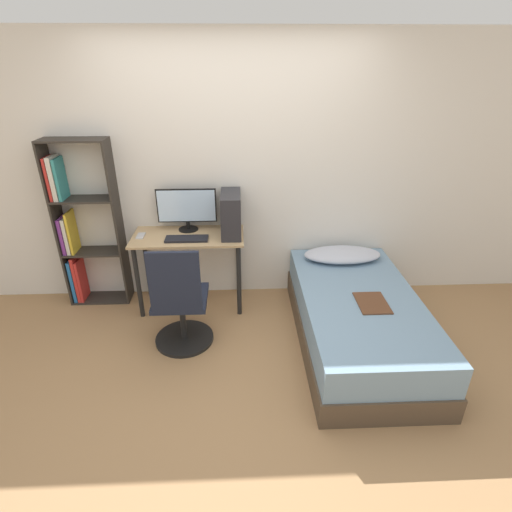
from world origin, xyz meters
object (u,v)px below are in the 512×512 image
at_px(keyboard, 187,239).
at_px(pc_tower, 231,214).
at_px(bookshelf, 79,230).
at_px(office_chair, 181,309).
at_px(bed, 357,319).
at_px(monitor, 187,208).

bearing_deg(keyboard, pc_tower, 16.87).
relative_size(bookshelf, office_chair, 1.68).
distance_m(bed, monitor, 1.86).
distance_m(bed, pc_tower, 1.47).
bearing_deg(bookshelf, office_chair, -37.24).
xyz_separation_m(bookshelf, bed, (2.53, -0.80, -0.54)).
relative_size(monitor, keyboard, 1.44).
distance_m(office_chair, bed, 1.51).
height_order(monitor, pc_tower, monitor).
bearing_deg(office_chair, keyboard, 87.83).
bearing_deg(bed, bookshelf, 162.38).
bearing_deg(keyboard, monitor, 92.43).
relative_size(bookshelf, keyboard, 4.17).
bearing_deg(bookshelf, keyboard, -12.44).
xyz_separation_m(bed, pc_tower, (-1.08, 0.70, 0.72)).
relative_size(bed, keyboard, 4.73).
xyz_separation_m(keyboard, pc_tower, (0.41, 0.12, 0.19)).
bearing_deg(office_chair, bed, -0.92).
relative_size(bookshelf, bed, 0.88).
height_order(bed, pc_tower, pc_tower).
height_order(bed, keyboard, keyboard).
height_order(bookshelf, bed, bookshelf).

